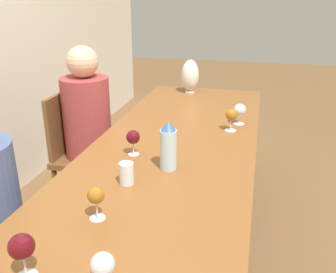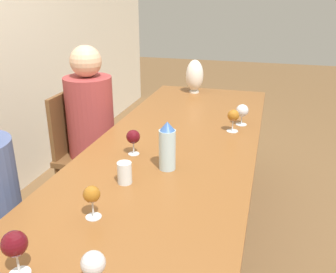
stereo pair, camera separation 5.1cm
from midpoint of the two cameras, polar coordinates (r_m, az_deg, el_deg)
ground_plane at (r=2.43m, az=-0.26°, el=-18.44°), size 14.00×14.00×0.00m
dining_table at (r=2.06m, az=-0.29°, el=-3.68°), size 2.76×0.90×0.75m
water_bottle at (r=1.77m, az=-0.79°, el=-1.51°), size 0.08×0.08×0.24m
water_tumbler at (r=1.68m, az=-7.22°, el=-5.60°), size 0.07×0.07×0.10m
vase at (r=3.14m, az=2.93°, el=9.24°), size 0.14×0.14×0.27m
wine_glass_0 at (r=1.13m, az=-11.30°, el=-18.76°), size 0.07×0.07×0.13m
wine_glass_1 at (r=1.43m, az=-11.96°, el=-8.91°), size 0.07×0.07×0.13m
wine_glass_2 at (r=1.94m, az=-6.10°, el=-0.17°), size 0.07×0.07×0.13m
wine_glass_3 at (r=2.29m, az=9.00°, el=3.19°), size 0.07×0.07×0.14m
wine_glass_4 at (r=2.42m, az=10.28°, el=3.94°), size 0.08×0.08×0.13m
wine_glass_5 at (r=1.22m, az=-22.57°, el=-15.37°), size 0.08×0.08×0.15m
chair_far at (r=2.79m, az=-13.66°, el=-1.94°), size 0.44×0.44×0.89m
person_far at (r=2.69m, az=-12.43°, el=1.42°), size 0.33×0.33×1.22m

